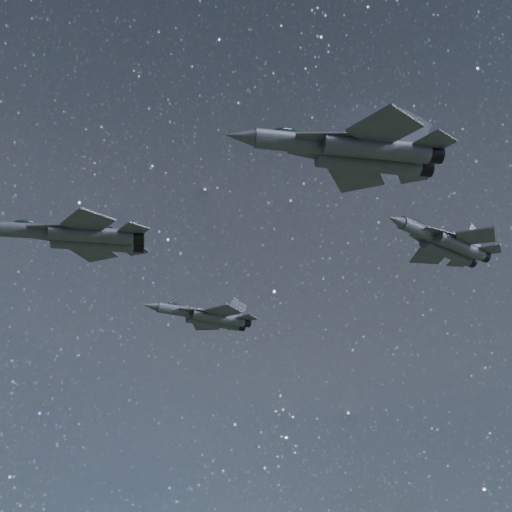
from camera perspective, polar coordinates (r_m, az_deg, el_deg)
name	(u,v)px	position (r m, az deg, el deg)	size (l,w,h in m)	color
jet_lead	(79,236)	(72.65, -14.01, 1.59)	(17.21, 11.90, 4.32)	#393C48
jet_left	(207,317)	(94.21, -3.93, -4.86)	(15.44, 10.71, 3.88)	#393C48
jet_right	(355,151)	(55.49, 7.93, 8.34)	(17.44, 12.15, 4.39)	#393C48
jet_slot	(446,243)	(76.97, 14.94, 0.99)	(15.24, 10.12, 3.88)	#393C48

